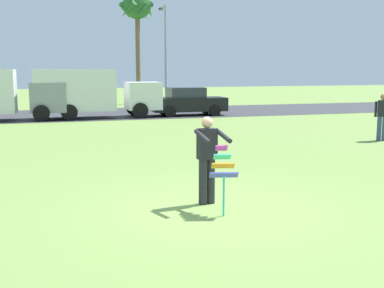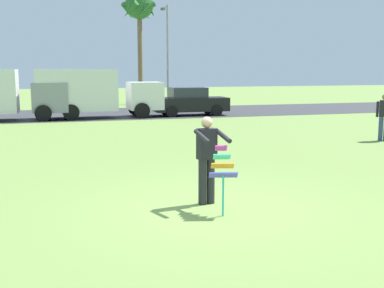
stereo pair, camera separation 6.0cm
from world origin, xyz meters
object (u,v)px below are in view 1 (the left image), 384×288
parked_car_black (188,102)px  kite_held (223,169)px  streetlight_pole (165,49)px  person_walker_near (382,116)px  person_kite_flyer (207,157)px  parked_truck_white_box (90,92)px  palm_tree_centre_far (137,10)px

parked_car_black → kite_held: bearing=-104.7°
kite_held → streetlight_pole: (5.30, 25.66, 3.15)m
kite_held → person_walker_near: (8.91, 6.99, 0.09)m
person_kite_flyer → parked_truck_white_box: (-0.54, 17.93, 0.46)m
kite_held → streetlight_pole: size_ratio=0.18×
person_walker_near → kite_held: bearing=-141.9°
person_kite_flyer → parked_truck_white_box: bearing=91.7°
person_kite_flyer → parked_car_black: bearing=74.6°
person_walker_near → palm_tree_centre_far: bearing=103.0°
streetlight_pole → parked_truck_white_box: bearing=-130.0°
parked_truck_white_box → palm_tree_centre_far: (4.53, 9.90, 5.54)m
person_kite_flyer → parked_truck_white_box: 17.95m
person_kite_flyer → parked_car_black: person_kite_flyer is taller
palm_tree_centre_far → person_walker_near: size_ratio=4.83×
kite_held → parked_truck_white_box: 18.64m
parked_car_black → person_walker_near: person_walker_near is taller
kite_held → palm_tree_centre_far: bearing=82.2°
parked_car_black → person_walker_near: 12.31m
parked_car_black → streetlight_pole: bearing=86.6°
parked_truck_white_box → streetlight_pole: size_ratio=0.96×
palm_tree_centre_far → person_walker_near: palm_tree_centre_far is taller
kite_held → parked_car_black: 19.25m
streetlight_pole → person_kite_flyer: bearing=-102.1°
kite_held → streetlight_pole: bearing=78.3°
person_kite_flyer → streetlight_pole: bearing=77.9°
person_kite_flyer → streetlight_pole: 25.71m
streetlight_pole → person_walker_near: size_ratio=4.05×
palm_tree_centre_far → streetlight_pole: bearing=-64.5°
parked_truck_white_box → person_kite_flyer: bearing=-88.3°
streetlight_pole → person_walker_near: streetlight_pole is taller
parked_car_black → person_walker_near: (4.03, -11.63, 0.16)m
parked_truck_white_box → palm_tree_centre_far: size_ratio=0.80×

